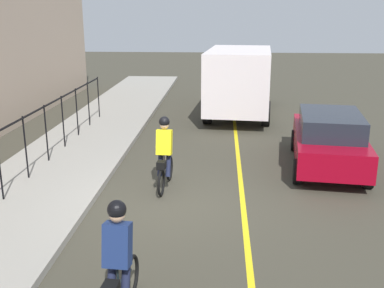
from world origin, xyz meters
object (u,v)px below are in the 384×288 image
cyclist_follow (119,263)px  box_truck_background (240,78)px  patrol_sedan (329,139)px  cyclist_lead (165,154)px

cyclist_follow → box_truck_background: (13.71, -2.11, 0.64)m
cyclist_follow → box_truck_background: bearing=-4.3°
cyclist_follow → patrol_sedan: 8.23m
cyclist_lead → patrol_sedan: size_ratio=0.40×
cyclist_follow → patrol_sedan: size_ratio=0.40×
cyclist_lead → patrol_sedan: 4.75m
cyclist_lead → box_truck_background: (8.65, -2.10, 0.64)m
patrol_sedan → box_truck_background: box_truck_background is taller
patrol_sedan → cyclist_lead: bearing=121.1°
cyclist_lead → cyclist_follow: same height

